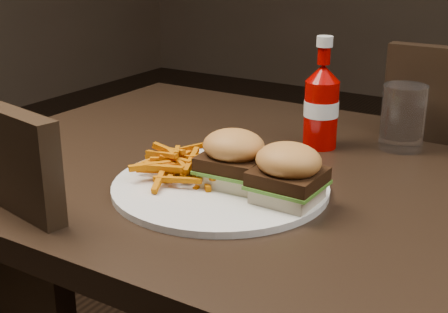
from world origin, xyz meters
The scene contains 7 objects.
dining_table centered at (0.00, 0.00, 0.73)m, with size 1.20×0.80×0.04m, color black.
plate centered at (-0.08, -0.12, 0.76)m, with size 0.33×0.33×0.01m, color white.
sandwich_half_a centered at (-0.06, -0.11, 0.77)m, with size 0.08×0.08×0.02m, color beige.
sandwich_half_b centered at (0.03, -0.13, 0.77)m, with size 0.08×0.08×0.02m, color beige.
fries_pile centered at (-0.15, -0.13, 0.78)m, with size 0.11×0.11×0.04m, color #CB6600, non-canonical shape.
ketchup_bottle centered at (-0.04, 0.14, 0.81)m, with size 0.06×0.06×0.12m, color #9C0200.
tumbler centered at (0.09, 0.21, 0.81)m, with size 0.08×0.08×0.12m, color white.
Camera 1 is at (0.38, -0.85, 1.11)m, focal length 50.00 mm.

